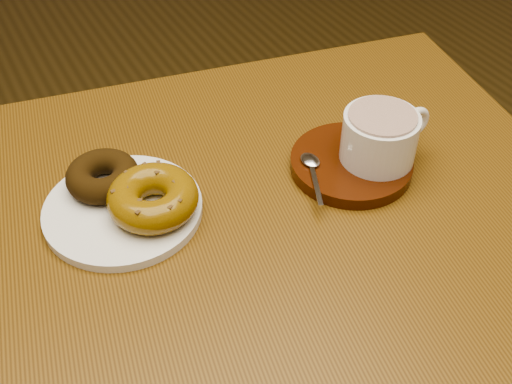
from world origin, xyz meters
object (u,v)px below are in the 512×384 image
saucer (351,164)px  coffee_cup (381,136)px  cafe_table (244,276)px  donut_plate (123,209)px

saucer → coffee_cup: size_ratio=1.25×
cafe_table → saucer: size_ratio=6.03×
donut_plate → coffee_cup: (0.34, -0.08, 0.05)m
donut_plate → coffee_cup: coffee_cup is taller
cafe_table → coffee_cup: coffee_cup is taller
cafe_table → saucer: (0.17, -0.00, 0.14)m
donut_plate → saucer: 0.31m
donut_plate → coffee_cup: 0.35m
cafe_table → coffee_cup: bearing=6.3°
cafe_table → donut_plate: 0.21m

